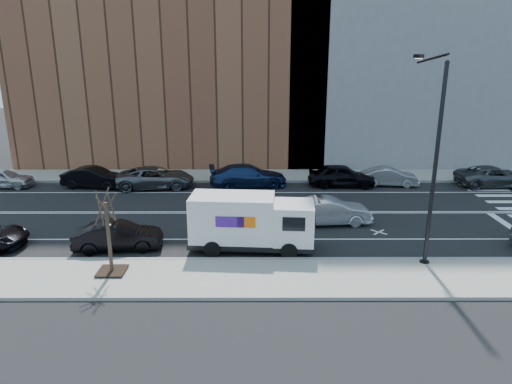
{
  "coord_description": "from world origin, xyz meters",
  "views": [
    {
      "loc": [
        -0.76,
        -26.48,
        9.16
      ],
      "look_at": [
        -0.7,
        -0.29,
        1.4
      ],
      "focal_mm": 32.0,
      "sensor_mm": 36.0,
      "label": 1
    }
  ],
  "objects_px": {
    "far_parked_b": "(94,178)",
    "driving_sedan": "(330,211)",
    "far_parked_a": "(3,178)",
    "fedex_van": "(250,222)"
  },
  "relations": [
    {
      "from": "fedex_van",
      "to": "far_parked_b",
      "type": "bearing_deg",
      "value": 139.74
    },
    {
      "from": "far_parked_b",
      "to": "driving_sedan",
      "type": "distance_m",
      "value": 17.69
    },
    {
      "from": "far_parked_a",
      "to": "far_parked_b",
      "type": "relative_size",
      "value": 0.9
    },
    {
      "from": "fedex_van",
      "to": "driving_sedan",
      "type": "distance_m",
      "value": 5.79
    },
    {
      "from": "far_parked_a",
      "to": "far_parked_b",
      "type": "height_order",
      "value": "far_parked_b"
    },
    {
      "from": "fedex_van",
      "to": "far_parked_a",
      "type": "relative_size",
      "value": 1.51
    },
    {
      "from": "driving_sedan",
      "to": "far_parked_a",
      "type": "bearing_deg",
      "value": 66.02
    },
    {
      "from": "fedex_van",
      "to": "far_parked_a",
      "type": "height_order",
      "value": "fedex_van"
    },
    {
      "from": "far_parked_a",
      "to": "driving_sedan",
      "type": "height_order",
      "value": "driving_sedan"
    },
    {
      "from": "fedex_van",
      "to": "far_parked_a",
      "type": "bearing_deg",
      "value": 152.26
    }
  ]
}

